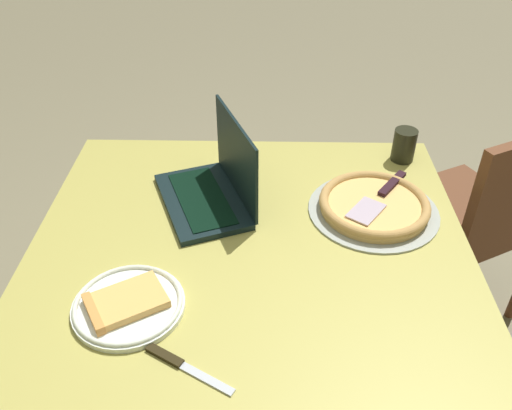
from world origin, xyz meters
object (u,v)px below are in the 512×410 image
pizza_tray (374,205)px  laptop (214,185)px  pizza_plate (127,304)px  dining_table (250,269)px  chair_near (480,212)px  table_knife (180,364)px  drink_cup (404,145)px

pizza_tray → laptop: bearing=174.7°
pizza_plate → pizza_tray: bearing=31.6°
dining_table → chair_near: size_ratio=1.34×
pizza_tray → table_knife: pizza_tray is taller
pizza_plate → drink_cup: drink_cup is taller
laptop → chair_near: 0.96m
dining_table → chair_near: bearing=28.8°
dining_table → laptop: bearing=118.2°
laptop → pizza_plate: bearing=-111.4°
dining_table → table_knife: bearing=-109.3°
pizza_plate → drink_cup: (0.76, 0.67, 0.04)m
table_knife → laptop: bearing=87.6°
laptop → pizza_plate: laptop is taller
pizza_tray → drink_cup: 0.32m
pizza_tray → table_knife: (-0.48, -0.54, -0.02)m
pizza_tray → pizza_plate: bearing=-148.4°
table_knife → drink_cup: size_ratio=1.85×
table_knife → chair_near: chair_near is taller
dining_table → drink_cup: bearing=42.4°
laptop → drink_cup: size_ratio=3.69×
laptop → chair_near: bearing=14.6°
pizza_plate → pizza_tray: size_ratio=0.70×
laptop → chair_near: size_ratio=0.45×
drink_cup → pizza_tray: bearing=-115.5°
pizza_tray → dining_table: bearing=-155.6°
dining_table → pizza_tray: (0.35, 0.16, 0.11)m
drink_cup → chair_near: size_ratio=0.12×
pizza_plate → pizza_tray: 0.73m
laptop → drink_cup: bearing=22.3°
dining_table → chair_near: 0.91m
table_knife → dining_table: bearing=70.7°
table_knife → chair_near: (0.92, 0.81, -0.21)m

